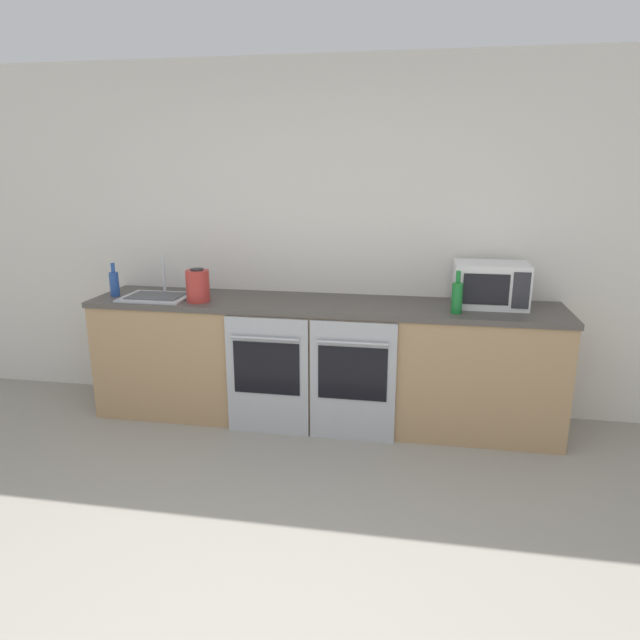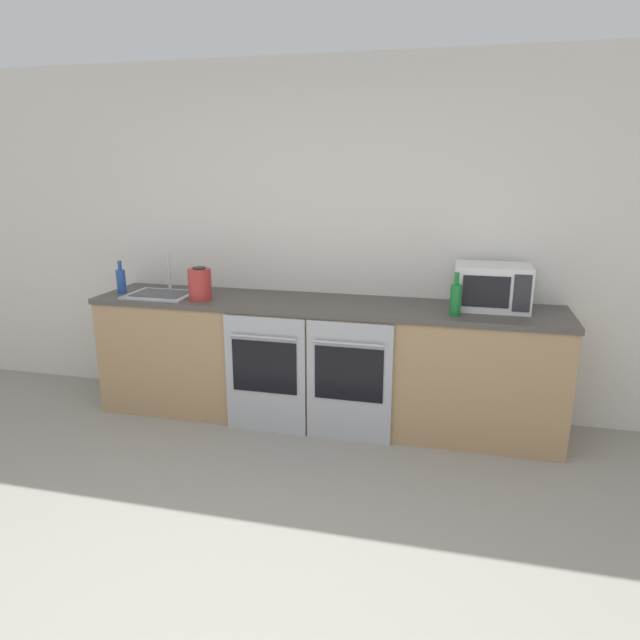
{
  "view_description": "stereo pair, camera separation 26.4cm",
  "coord_description": "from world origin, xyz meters",
  "px_view_note": "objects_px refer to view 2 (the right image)",
  "views": [
    {
      "loc": [
        0.68,
        -1.75,
        1.84
      ],
      "look_at": [
        -0.02,
        2.17,
        0.76
      ],
      "focal_mm": 32.0,
      "sensor_mm": 36.0,
      "label": 1
    },
    {
      "loc": [
        0.94,
        -1.69,
        1.84
      ],
      "look_at": [
        -0.02,
        2.17,
        0.76
      ],
      "focal_mm": 32.0,
      "sensor_mm": 36.0,
      "label": 2
    }
  ],
  "objects_px": {
    "oven_left": "(265,375)",
    "sink": "(161,293)",
    "oven_right": "(349,382)",
    "bottle_blue": "(121,280)",
    "bottle_green": "(456,299)",
    "microwave": "(492,287)",
    "kettle": "(200,284)"
  },
  "relations": [
    {
      "from": "oven_right",
      "to": "bottle_green",
      "type": "height_order",
      "value": "bottle_green"
    },
    {
      "from": "microwave",
      "to": "bottle_blue",
      "type": "relative_size",
      "value": 1.98
    },
    {
      "from": "microwave",
      "to": "bottle_green",
      "type": "distance_m",
      "value": 0.34
    },
    {
      "from": "oven_right",
      "to": "sink",
      "type": "height_order",
      "value": "sink"
    },
    {
      "from": "sink",
      "to": "bottle_blue",
      "type": "bearing_deg",
      "value": 178.77
    },
    {
      "from": "bottle_blue",
      "to": "sink",
      "type": "bearing_deg",
      "value": -1.23
    },
    {
      "from": "sink",
      "to": "oven_left",
      "type": "bearing_deg",
      "value": -15.01
    },
    {
      "from": "microwave",
      "to": "oven_right",
      "type": "bearing_deg",
      "value": -155.47
    },
    {
      "from": "oven_left",
      "to": "microwave",
      "type": "height_order",
      "value": "microwave"
    },
    {
      "from": "sink",
      "to": "oven_right",
      "type": "bearing_deg",
      "value": -9.16
    },
    {
      "from": "bottle_green",
      "to": "oven_right",
      "type": "bearing_deg",
      "value": -166.01
    },
    {
      "from": "bottle_blue",
      "to": "bottle_green",
      "type": "relative_size",
      "value": 0.88
    },
    {
      "from": "bottle_green",
      "to": "sink",
      "type": "bearing_deg",
      "value": 178.0
    },
    {
      "from": "oven_left",
      "to": "sink",
      "type": "distance_m",
      "value": 1.05
    },
    {
      "from": "bottle_blue",
      "to": "sink",
      "type": "xyz_separation_m",
      "value": [
        0.33,
        -0.01,
        -0.08
      ]
    },
    {
      "from": "bottle_blue",
      "to": "oven_left",
      "type": "bearing_deg",
      "value": -11.37
    },
    {
      "from": "oven_right",
      "to": "bottle_blue",
      "type": "xyz_separation_m",
      "value": [
        -1.83,
        0.25,
        0.56
      ]
    },
    {
      "from": "oven_right",
      "to": "bottle_blue",
      "type": "height_order",
      "value": "bottle_blue"
    },
    {
      "from": "oven_left",
      "to": "bottle_blue",
      "type": "height_order",
      "value": "bottle_blue"
    },
    {
      "from": "kettle",
      "to": "oven_left",
      "type": "bearing_deg",
      "value": -18.76
    },
    {
      "from": "oven_right",
      "to": "kettle",
      "type": "distance_m",
      "value": 1.3
    },
    {
      "from": "bottle_blue",
      "to": "bottle_green",
      "type": "distance_m",
      "value": 2.5
    },
    {
      "from": "microwave",
      "to": "bottle_green",
      "type": "relative_size",
      "value": 1.75
    },
    {
      "from": "oven_right",
      "to": "sink",
      "type": "relative_size",
      "value": 1.75
    },
    {
      "from": "microwave",
      "to": "kettle",
      "type": "relative_size",
      "value": 2.07
    },
    {
      "from": "sink",
      "to": "microwave",
      "type": "bearing_deg",
      "value": 4.04
    },
    {
      "from": "kettle",
      "to": "sink",
      "type": "relative_size",
      "value": 0.5
    },
    {
      "from": "bottle_blue",
      "to": "kettle",
      "type": "height_order",
      "value": "bottle_blue"
    },
    {
      "from": "oven_right",
      "to": "bottle_blue",
      "type": "relative_size",
      "value": 3.38
    },
    {
      "from": "bottle_green",
      "to": "microwave",
      "type": "bearing_deg",
      "value": 46.26
    },
    {
      "from": "microwave",
      "to": "bottle_green",
      "type": "xyz_separation_m",
      "value": [
        -0.23,
        -0.24,
        -0.04
      ]
    },
    {
      "from": "bottle_blue",
      "to": "bottle_green",
      "type": "xyz_separation_m",
      "value": [
        2.49,
        -0.08,
        0.01
      ]
    }
  ]
}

